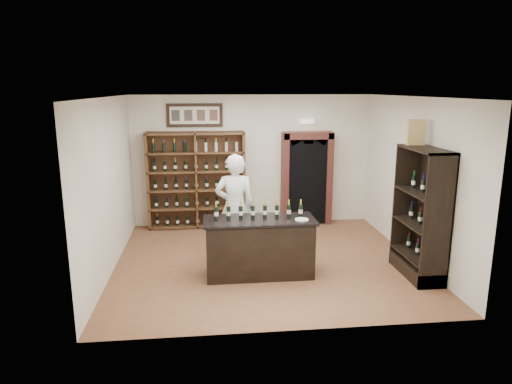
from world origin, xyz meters
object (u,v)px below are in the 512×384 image
Objects in this scene: wine_shelf at (196,180)px; tasting_counter at (259,247)px; side_cabinet at (421,233)px; wine_crate at (416,132)px; counter_bottle_0 at (216,213)px; shopkeeper at (235,207)px.

tasting_counter is (1.10, -2.93, -0.61)m from wine_shelf.
side_cabinet is at bearing -6.28° from tasting_counter.
wine_shelf is 4.91m from wine_crate.
shopkeeper is at bearing 63.77° from counter_bottle_0.
wine_crate reaches higher than counter_bottle_0.
tasting_counter is at bearing -169.25° from wine_crate.
side_cabinet is at bearing -6.27° from counter_bottle_0.
tasting_counter is 1.02m from shopkeeper.
tasting_counter is 0.95m from counter_bottle_0.
counter_bottle_0 is 0.15× the size of shopkeeper.
tasting_counter is 2.75m from side_cabinet.
wine_crate is at bearing 2.13° from tasting_counter.
wine_shelf is at bearing 110.56° from tasting_counter.
counter_bottle_0 is at bearing 65.89° from shopkeeper.
side_cabinet is 1.10× the size of shopkeeper.
wine_crate is (-0.04, 0.40, 1.66)m from side_cabinet.
wine_shelf and side_cabinet have the same top height.
counter_bottle_0 is (0.38, -2.85, 0.01)m from wine_shelf.
shopkeeper is (-0.36, 0.80, 0.50)m from tasting_counter.
wine_shelf is at bearing 151.81° from wine_crate.
side_cabinet is at bearing -75.82° from wine_crate.
side_cabinet is 3.29m from shopkeeper.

